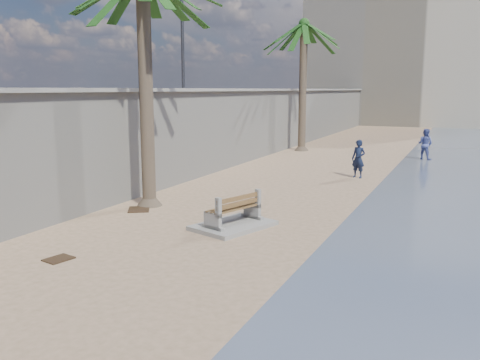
% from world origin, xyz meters
% --- Properties ---
extents(ground_plane, '(140.00, 140.00, 0.00)m').
position_xyz_m(ground_plane, '(0.00, 0.00, 0.00)').
color(ground_plane, tan).
extents(seawall, '(0.45, 70.00, 3.50)m').
position_xyz_m(seawall, '(-5.20, 20.00, 1.75)').
color(seawall, gray).
rests_on(seawall, ground_plane).
extents(wall_cap, '(0.80, 70.00, 0.12)m').
position_xyz_m(wall_cap, '(-5.20, 20.00, 3.55)').
color(wall_cap, gray).
rests_on(wall_cap, seawall).
extents(end_building, '(18.00, 12.00, 14.00)m').
position_xyz_m(end_building, '(-2.00, 52.00, 7.00)').
color(end_building, '#B7AA93').
rests_on(end_building, ground_plane).
extents(bench_far, '(1.99, 2.39, 0.86)m').
position_xyz_m(bench_far, '(-0.51, 6.59, 0.38)').
color(bench_far, gray).
rests_on(bench_far, ground_plane).
extents(palm_back, '(5.00, 5.00, 8.14)m').
position_xyz_m(palm_back, '(-3.96, 23.67, 7.13)').
color(palm_back, brown).
rests_on(palm_back, ground_plane).
extents(streetlight, '(0.28, 0.28, 5.12)m').
position_xyz_m(streetlight, '(-5.10, 12.00, 6.64)').
color(streetlight, '#2D2D33').
rests_on(streetlight, wall_cap).
extents(person_a, '(0.75, 0.61, 1.79)m').
position_xyz_m(person_a, '(0.95, 15.59, 0.90)').
color(person_a, '#131C36').
rests_on(person_a, ground_plane).
extents(person_b, '(1.03, 0.92, 1.76)m').
position_xyz_m(person_b, '(3.00, 22.52, 0.88)').
color(person_b, '#495497').
rests_on(person_b, ground_plane).
extents(debris_c, '(0.93, 0.98, 0.03)m').
position_xyz_m(debris_c, '(-3.93, 7.23, 0.01)').
color(debris_c, '#382616').
rests_on(debris_c, ground_plane).
extents(debris_d, '(0.55, 0.64, 0.03)m').
position_xyz_m(debris_d, '(-2.84, 2.76, 0.01)').
color(debris_d, '#382616').
rests_on(debris_d, ground_plane).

